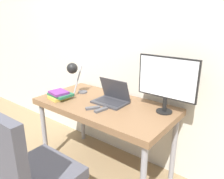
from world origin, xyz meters
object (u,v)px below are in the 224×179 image
Objects in this scene: laptop at (112,98)px; office_chair at (24,171)px; book_stack at (59,95)px; monitor at (167,80)px; desk_lamp at (74,71)px.

office_chair reaches higher than laptop.
office_chair reaches higher than book_stack.
laptop is at bearing 91.60° from office_chair.
monitor is 2.16× the size of book_stack.
monitor is 0.50× the size of office_chair.
desk_lamp is at bearing 117.13° from office_chair.
book_stack is (-0.50, -0.25, -0.01)m from laptop.
laptop is 0.62× the size of monitor.
monitor is at bearing 66.19° from office_chair.
office_chair is 0.94m from book_stack.
book_stack is at bearing -111.35° from desk_lamp.
monitor is 1.30m from office_chair.
book_stack is at bearing -153.69° from laptop.
book_stack is at bearing -160.67° from monitor.
desk_lamp is 0.34× the size of office_chair.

